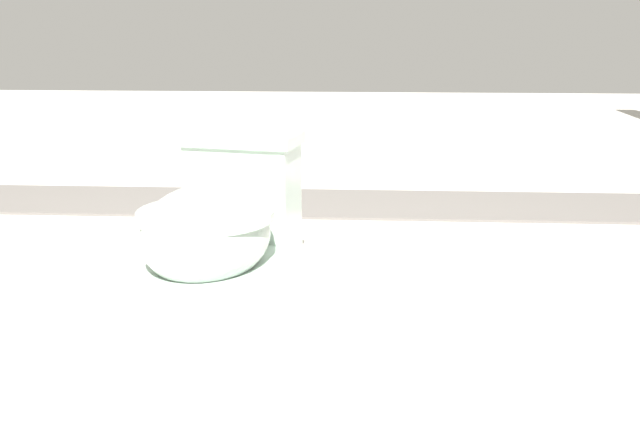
{
  "coord_description": "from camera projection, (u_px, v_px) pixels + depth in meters",
  "views": [
    {
      "loc": [
        2.13,
        0.39,
        0.85
      ],
      "look_at": [
        0.0,
        0.26,
        0.3
      ],
      "focal_mm": 42.0,
      "sensor_mm": 36.0,
      "label": 1
    }
  ],
  "objects": [
    {
      "name": "gravel_strip",
      "position": [
        388.0,
        204.0,
        3.53
      ],
      "size": [
        0.56,
        8.0,
        0.01
      ],
      "primitive_type": "cube",
      "color": "#605B56",
      "rests_on": "ground"
    },
    {
      "name": "ground_plane",
      "position": [
        235.0,
        307.0,
        2.29
      ],
      "size": [
        14.0,
        14.0,
        0.0
      ],
      "primitive_type": "plane",
      "color": "beige"
    },
    {
      "name": "toilet",
      "position": [
        220.0,
        238.0,
        2.23
      ],
      "size": [
        0.69,
        0.49,
        0.52
      ],
      "rotation": [
        0.0,
        0.0,
        -0.2
      ],
      "color": "#B2C6B7",
      "rests_on": "ground"
    }
  ]
}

